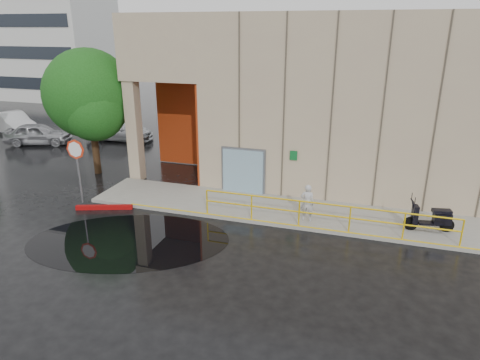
{
  "coord_description": "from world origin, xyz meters",
  "views": [
    {
      "loc": [
        5.61,
        -11.88,
        7.39
      ],
      "look_at": [
        0.96,
        3.0,
        1.8
      ],
      "focal_mm": 32.0,
      "sensor_mm": 36.0,
      "label": 1
    }
  ],
  "objects_px": {
    "red_curb": "(104,207)",
    "car_a": "(38,134)",
    "tree_near": "(90,98)",
    "car_c": "(119,131)",
    "car_b": "(13,123)",
    "scooter": "(432,211)",
    "stop_sign": "(77,158)",
    "person": "(307,203)"
  },
  "relations": [
    {
      "from": "scooter",
      "to": "car_a",
      "type": "height_order",
      "value": "scooter"
    },
    {
      "from": "scooter",
      "to": "tree_near",
      "type": "distance_m",
      "value": 16.54
    },
    {
      "from": "red_curb",
      "to": "car_a",
      "type": "height_order",
      "value": "car_a"
    },
    {
      "from": "tree_near",
      "to": "scooter",
      "type": "bearing_deg",
      "value": -8.36
    },
    {
      "from": "red_curb",
      "to": "car_a",
      "type": "bearing_deg",
      "value": 142.32
    },
    {
      "from": "scooter",
      "to": "car_b",
      "type": "relative_size",
      "value": 0.39
    },
    {
      "from": "car_a",
      "to": "stop_sign",
      "type": "bearing_deg",
      "value": -149.62
    },
    {
      "from": "car_a",
      "to": "tree_near",
      "type": "distance_m",
      "value": 9.1
    },
    {
      "from": "scooter",
      "to": "car_c",
      "type": "relative_size",
      "value": 0.4
    },
    {
      "from": "person",
      "to": "car_c",
      "type": "relative_size",
      "value": 0.32
    },
    {
      "from": "person",
      "to": "stop_sign",
      "type": "height_order",
      "value": "stop_sign"
    },
    {
      "from": "person",
      "to": "scooter",
      "type": "xyz_separation_m",
      "value": [
        4.55,
        0.44,
        0.05
      ]
    },
    {
      "from": "red_curb",
      "to": "person",
      "type": "bearing_deg",
      "value": 7.85
    },
    {
      "from": "car_b",
      "to": "tree_near",
      "type": "height_order",
      "value": "tree_near"
    },
    {
      "from": "red_curb",
      "to": "tree_near",
      "type": "height_order",
      "value": "tree_near"
    },
    {
      "from": "red_curb",
      "to": "car_b",
      "type": "xyz_separation_m",
      "value": [
        -14.28,
        9.94,
        0.7
      ]
    },
    {
      "from": "car_c",
      "to": "car_b",
      "type": "bearing_deg",
      "value": 87.75
    },
    {
      "from": "car_b",
      "to": "car_c",
      "type": "height_order",
      "value": "car_b"
    },
    {
      "from": "scooter",
      "to": "red_curb",
      "type": "distance_m",
      "value": 13.2
    },
    {
      "from": "person",
      "to": "red_curb",
      "type": "height_order",
      "value": "person"
    },
    {
      "from": "car_c",
      "to": "tree_near",
      "type": "bearing_deg",
      "value": -163.63
    },
    {
      "from": "car_c",
      "to": "tree_near",
      "type": "xyz_separation_m",
      "value": [
        2.92,
        -6.69,
        3.37
      ]
    },
    {
      "from": "stop_sign",
      "to": "red_curb",
      "type": "bearing_deg",
      "value": 7.52
    },
    {
      "from": "person",
      "to": "tree_near",
      "type": "xyz_separation_m",
      "value": [
        -11.53,
        2.81,
        3.14
      ]
    },
    {
      "from": "car_c",
      "to": "stop_sign",
      "type": "bearing_deg",
      "value": -163.43
    },
    {
      "from": "person",
      "to": "red_curb",
      "type": "bearing_deg",
      "value": 10.23
    },
    {
      "from": "scooter",
      "to": "car_a",
      "type": "relative_size",
      "value": 0.44
    },
    {
      "from": "car_b",
      "to": "tree_near",
      "type": "distance_m",
      "value": 13.16
    },
    {
      "from": "car_a",
      "to": "car_c",
      "type": "height_order",
      "value": "car_a"
    },
    {
      "from": "stop_sign",
      "to": "tree_near",
      "type": "distance_m",
      "value": 4.42
    },
    {
      "from": "car_b",
      "to": "car_c",
      "type": "relative_size",
      "value": 1.04
    },
    {
      "from": "scooter",
      "to": "car_b",
      "type": "distance_m",
      "value": 28.59
    },
    {
      "from": "tree_near",
      "to": "car_a",
      "type": "bearing_deg",
      "value": 151.23
    },
    {
      "from": "car_b",
      "to": "car_c",
      "type": "xyz_separation_m",
      "value": [
        8.35,
        0.73,
        -0.12
      ]
    },
    {
      "from": "scooter",
      "to": "car_a",
      "type": "bearing_deg",
      "value": 154.22
    },
    {
      "from": "car_a",
      "to": "tree_near",
      "type": "bearing_deg",
      "value": -138.02
    },
    {
      "from": "car_b",
      "to": "tree_near",
      "type": "relative_size",
      "value": 0.74
    },
    {
      "from": "scooter",
      "to": "car_c",
      "type": "distance_m",
      "value": 21.05
    },
    {
      "from": "person",
      "to": "scooter",
      "type": "relative_size",
      "value": 0.81
    },
    {
      "from": "tree_near",
      "to": "red_curb",
      "type": "bearing_deg",
      "value": -52.94
    },
    {
      "from": "red_curb",
      "to": "stop_sign",
      "type": "bearing_deg",
      "value": 165.2
    },
    {
      "from": "red_curb",
      "to": "car_b",
      "type": "distance_m",
      "value": 17.42
    }
  ]
}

